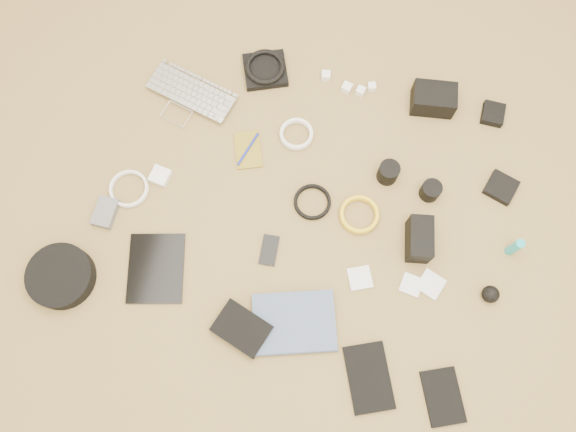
% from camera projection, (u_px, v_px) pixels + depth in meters
% --- Properties ---
extents(laptop, '(0.35, 0.29, 0.02)m').
position_uv_depth(laptop, '(185.00, 102.00, 1.95)').
color(laptop, '#B9B9BE').
rests_on(laptop, ground).
extents(headphone_pouch, '(0.19, 0.18, 0.03)m').
position_uv_depth(headphone_pouch, '(265.00, 70.00, 1.98)').
color(headphone_pouch, black).
rests_on(headphone_pouch, ground).
extents(headphones, '(0.15, 0.15, 0.02)m').
position_uv_depth(headphones, '(265.00, 67.00, 1.96)').
color(headphones, black).
rests_on(headphones, headphone_pouch).
extents(charger_a, '(0.03, 0.03, 0.03)m').
position_uv_depth(charger_a, '(326.00, 76.00, 1.97)').
color(charger_a, white).
rests_on(charger_a, ground).
extents(charger_b, '(0.03, 0.03, 0.03)m').
position_uv_depth(charger_b, '(361.00, 91.00, 1.96)').
color(charger_b, white).
rests_on(charger_b, ground).
extents(charger_c, '(0.03, 0.03, 0.02)m').
position_uv_depth(charger_c, '(372.00, 87.00, 1.96)').
color(charger_c, white).
rests_on(charger_c, ground).
extents(charger_d, '(0.04, 0.04, 0.03)m').
position_uv_depth(charger_d, '(347.00, 88.00, 1.96)').
color(charger_d, white).
rests_on(charger_d, ground).
extents(dslr_camera, '(0.15, 0.12, 0.08)m').
position_uv_depth(dslr_camera, '(433.00, 99.00, 1.92)').
color(dslr_camera, black).
rests_on(dslr_camera, ground).
extents(lens_pouch, '(0.08, 0.08, 0.03)m').
position_uv_depth(lens_pouch, '(493.00, 114.00, 1.93)').
color(lens_pouch, black).
rests_on(lens_pouch, ground).
extents(notebook_olive, '(0.13, 0.16, 0.01)m').
position_uv_depth(notebook_olive, '(248.00, 150.00, 1.90)').
color(notebook_olive, olive).
rests_on(notebook_olive, ground).
extents(pen_blue, '(0.05, 0.13, 0.01)m').
position_uv_depth(pen_blue, '(248.00, 149.00, 1.89)').
color(pen_blue, '#121F98').
rests_on(pen_blue, notebook_olive).
extents(cable_white_a, '(0.15, 0.15, 0.01)m').
position_uv_depth(cable_white_a, '(296.00, 135.00, 1.91)').
color(cable_white_a, white).
rests_on(cable_white_a, ground).
extents(lens_a, '(0.08, 0.08, 0.07)m').
position_uv_depth(lens_a, '(388.00, 172.00, 1.84)').
color(lens_a, black).
rests_on(lens_a, ground).
extents(lens_b, '(0.07, 0.07, 0.06)m').
position_uv_depth(lens_b, '(431.00, 191.00, 1.83)').
color(lens_b, black).
rests_on(lens_b, ground).
extents(card_reader, '(0.12, 0.12, 0.02)m').
position_uv_depth(card_reader, '(501.00, 187.00, 1.85)').
color(card_reader, black).
rests_on(card_reader, ground).
extents(power_brick, '(0.07, 0.07, 0.03)m').
position_uv_depth(power_brick, '(160.00, 176.00, 1.86)').
color(power_brick, white).
rests_on(power_brick, ground).
extents(cable_white_b, '(0.16, 0.16, 0.01)m').
position_uv_depth(cable_white_b, '(129.00, 189.00, 1.86)').
color(cable_white_b, white).
rests_on(cable_white_b, ground).
extents(cable_black, '(0.14, 0.14, 0.01)m').
position_uv_depth(cable_black, '(312.00, 203.00, 1.84)').
color(cable_black, black).
rests_on(cable_black, ground).
extents(cable_yellow, '(0.15, 0.15, 0.01)m').
position_uv_depth(cable_yellow, '(359.00, 215.00, 1.83)').
color(cable_yellow, yellow).
rests_on(cable_yellow, ground).
extents(flash, '(0.09, 0.14, 0.10)m').
position_uv_depth(flash, '(419.00, 239.00, 1.76)').
color(flash, black).
rests_on(flash, ground).
extents(lens_cleaner, '(0.03, 0.03, 0.10)m').
position_uv_depth(lens_cleaner, '(515.00, 247.00, 1.75)').
color(lens_cleaner, '#1BA0B5').
rests_on(lens_cleaner, ground).
extents(battery_charger, '(0.07, 0.10, 0.03)m').
position_uv_depth(battery_charger, '(105.00, 212.00, 1.82)').
color(battery_charger, '#5B5C61').
rests_on(battery_charger, ground).
extents(tablet, '(0.22, 0.26, 0.01)m').
position_uv_depth(tablet, '(156.00, 268.00, 1.78)').
color(tablet, black).
rests_on(tablet, ground).
extents(phone, '(0.06, 0.10, 0.01)m').
position_uv_depth(phone, '(269.00, 250.00, 1.80)').
color(phone, black).
rests_on(phone, ground).
extents(filter_case_left, '(0.09, 0.09, 0.01)m').
position_uv_depth(filter_case_left, '(360.00, 278.00, 1.77)').
color(filter_case_left, silver).
rests_on(filter_case_left, ground).
extents(filter_case_mid, '(0.07, 0.07, 0.01)m').
position_uv_depth(filter_case_mid, '(411.00, 285.00, 1.76)').
color(filter_case_mid, silver).
rests_on(filter_case_mid, ground).
extents(filter_case_right, '(0.10, 0.10, 0.01)m').
position_uv_depth(filter_case_right, '(431.00, 284.00, 1.76)').
color(filter_case_right, silver).
rests_on(filter_case_right, ground).
extents(air_blower, '(0.06, 0.06, 0.05)m').
position_uv_depth(air_blower, '(491.00, 294.00, 1.73)').
color(air_blower, black).
rests_on(air_blower, ground).
extents(headphone_case, '(0.23, 0.23, 0.06)m').
position_uv_depth(headphone_case, '(61.00, 276.00, 1.75)').
color(headphone_case, black).
rests_on(headphone_case, ground).
extents(drive_case, '(0.19, 0.16, 0.04)m').
position_uv_depth(drive_case, '(242.00, 329.00, 1.71)').
color(drive_case, black).
rests_on(drive_case, ground).
extents(paperback, '(0.29, 0.25, 0.02)m').
position_uv_depth(paperback, '(296.00, 354.00, 1.69)').
color(paperback, '#465877').
rests_on(paperback, ground).
extents(notebook_black_a, '(0.19, 0.23, 0.01)m').
position_uv_depth(notebook_black_a, '(369.00, 378.00, 1.68)').
color(notebook_black_a, black).
rests_on(notebook_black_a, ground).
extents(notebook_black_b, '(0.16, 0.19, 0.01)m').
position_uv_depth(notebook_black_b, '(443.00, 397.00, 1.66)').
color(notebook_black_b, black).
rests_on(notebook_black_b, ground).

